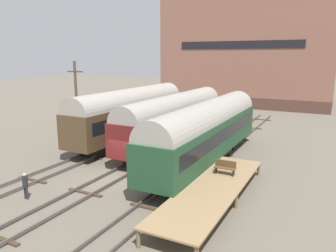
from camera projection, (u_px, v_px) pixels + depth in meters
name	position (u px, v px, depth m)	size (l,w,h in m)	color
ground_plane	(114.00, 178.00, 23.40)	(200.00, 200.00, 0.00)	#60594C
track_left	(64.00, 166.00, 25.51)	(2.60, 60.00, 0.26)	#4C4742
track_middle	(114.00, 176.00, 23.37)	(2.60, 60.00, 0.26)	#4C4742
track_right	(173.00, 188.00, 21.23)	(2.60, 60.00, 0.26)	#4C4742
train_car_brown	(131.00, 111.00, 33.20)	(3.10, 17.01, 5.38)	black
train_car_green	(207.00, 129.00, 25.85)	(3.05, 18.05, 5.11)	black
train_car_maroon	(175.00, 117.00, 31.42)	(2.92, 17.78, 5.01)	black
station_platform	(213.00, 188.00, 19.22)	(3.14, 12.13, 1.00)	#8C704C
bench	(225.00, 167.00, 21.26)	(1.40, 0.40, 0.91)	brown
person_worker	(25.00, 184.00, 19.77)	(0.32, 0.32, 1.67)	#282833
utility_pole	(77.00, 103.00, 31.14)	(1.80, 0.24, 8.10)	#473828
warehouse_building	(247.00, 51.00, 58.02)	(28.76, 11.79, 18.81)	#4F342A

